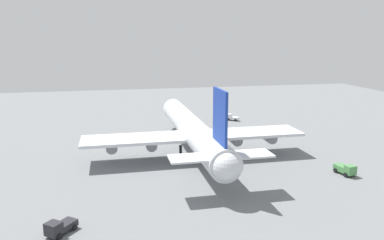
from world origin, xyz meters
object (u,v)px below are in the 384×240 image
at_px(maintenance_van, 346,169).
at_px(safety_cone_nose, 176,127).
at_px(cargo_airplane, 192,130).
at_px(fuel_truck, 232,117).
at_px(baggage_tug, 59,227).

xyz_separation_m(maintenance_van, safety_cone_nose, (50.82, 28.94, -0.94)).
bearing_deg(cargo_airplane, safety_cone_nose, -1.78).
bearing_deg(maintenance_van, fuel_truck, 6.69).
distance_m(maintenance_van, safety_cone_nose, 58.49).
bearing_deg(maintenance_van, safety_cone_nose, 29.65).
xyz_separation_m(baggage_tug, maintenance_van, (13.64, -58.38, 0.09)).
height_order(baggage_tug, maintenance_van, maintenance_van).
distance_m(fuel_truck, safety_cone_nose, 23.37).
relative_size(baggage_tug, fuel_truck, 1.17).
bearing_deg(maintenance_van, cargo_airplane, 54.25).
height_order(cargo_airplane, safety_cone_nose, cargo_airplane).
bearing_deg(safety_cone_nose, fuel_truck, -70.90).
relative_size(cargo_airplane, baggage_tug, 12.24).
relative_size(maintenance_van, safety_cone_nose, 8.10).
height_order(fuel_truck, maintenance_van, maintenance_van).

